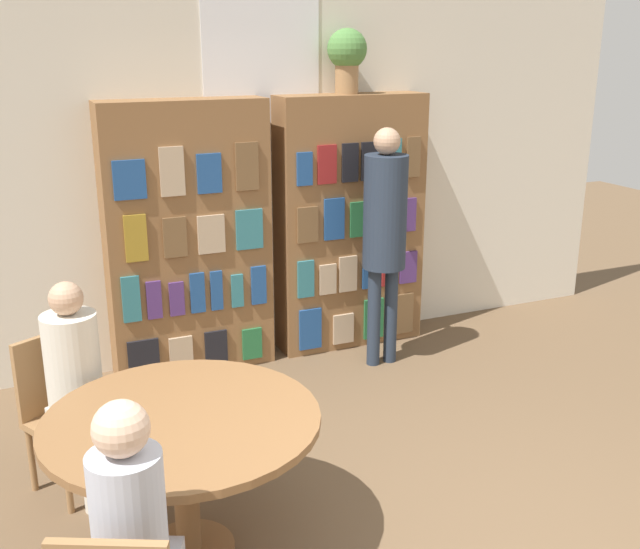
{
  "coord_description": "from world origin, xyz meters",
  "views": [
    {
      "loc": [
        -1.89,
        -2.13,
        2.39
      ],
      "look_at": [
        -0.17,
        1.79,
        1.05
      ],
      "focal_mm": 42.0,
      "sensor_mm": 36.0,
      "label": 1
    }
  ],
  "objects_px": {
    "chair_left_side": "(63,405)",
    "librarian_standing": "(385,222)",
    "bookshelf_right": "(350,224)",
    "flower_vase": "(347,55)",
    "seated_reader_right": "(134,532)",
    "bookshelf_left": "(188,240)",
    "seated_reader_left": "(78,378)",
    "reading_table": "(183,438)"
  },
  "relations": [
    {
      "from": "flower_vase",
      "to": "chair_left_side",
      "type": "bearing_deg",
      "value": -151.19
    },
    {
      "from": "seated_reader_right",
      "to": "librarian_standing",
      "type": "xyz_separation_m",
      "value": [
        2.28,
        2.35,
        0.41
      ]
    },
    {
      "from": "bookshelf_left",
      "to": "reading_table",
      "type": "relative_size",
      "value": 1.56
    },
    {
      "from": "bookshelf_left",
      "to": "flower_vase",
      "type": "xyz_separation_m",
      "value": [
        1.27,
        0.0,
        1.29
      ]
    },
    {
      "from": "seated_reader_left",
      "to": "seated_reader_right",
      "type": "xyz_separation_m",
      "value": [
        0.03,
        -1.43,
        0.01
      ]
    },
    {
      "from": "flower_vase",
      "to": "seated_reader_left",
      "type": "distance_m",
      "value": 3.09
    },
    {
      "from": "seated_reader_left",
      "to": "seated_reader_right",
      "type": "bearing_deg",
      "value": 63.04
    },
    {
      "from": "seated_reader_right",
      "to": "librarian_standing",
      "type": "height_order",
      "value": "librarian_standing"
    },
    {
      "from": "flower_vase",
      "to": "seated_reader_right",
      "type": "distance_m",
      "value": 3.94
    },
    {
      "from": "reading_table",
      "to": "librarian_standing",
      "type": "xyz_separation_m",
      "value": [
        1.93,
        1.63,
        0.49
      ]
    },
    {
      "from": "bookshelf_left",
      "to": "reading_table",
      "type": "height_order",
      "value": "bookshelf_left"
    },
    {
      "from": "librarian_standing",
      "to": "bookshelf_left",
      "type": "bearing_deg",
      "value": 159.57
    },
    {
      "from": "reading_table",
      "to": "seated_reader_right",
      "type": "distance_m",
      "value": 0.81
    },
    {
      "from": "bookshelf_left",
      "to": "seated_reader_left",
      "type": "xyz_separation_m",
      "value": [
        -0.96,
        -1.42,
        -0.31
      ]
    },
    {
      "from": "librarian_standing",
      "to": "reading_table",
      "type": "bearing_deg",
      "value": -139.77
    },
    {
      "from": "reading_table",
      "to": "librarian_standing",
      "type": "height_order",
      "value": "librarian_standing"
    },
    {
      "from": "bookshelf_left",
      "to": "seated_reader_left",
      "type": "relative_size",
      "value": 1.65
    },
    {
      "from": "flower_vase",
      "to": "reading_table",
      "type": "height_order",
      "value": "flower_vase"
    },
    {
      "from": "flower_vase",
      "to": "seated_reader_left",
      "type": "xyz_separation_m",
      "value": [
        -2.23,
        -1.43,
        -1.59
      ]
    },
    {
      "from": "bookshelf_left",
      "to": "bookshelf_right",
      "type": "relative_size",
      "value": 1.0
    },
    {
      "from": "seated_reader_right",
      "to": "librarian_standing",
      "type": "bearing_deg",
      "value": 71.77
    },
    {
      "from": "seated_reader_left",
      "to": "reading_table",
      "type": "bearing_deg",
      "value": 90.0
    },
    {
      "from": "seated_reader_right",
      "to": "chair_left_side",
      "type": "bearing_deg",
      "value": 119.91
    },
    {
      "from": "seated_reader_left",
      "to": "librarian_standing",
      "type": "distance_m",
      "value": 2.52
    },
    {
      "from": "bookshelf_right",
      "to": "seated_reader_right",
      "type": "bearing_deg",
      "value": -128.09
    },
    {
      "from": "flower_vase",
      "to": "reading_table",
      "type": "relative_size",
      "value": 0.37
    },
    {
      "from": "flower_vase",
      "to": "chair_left_side",
      "type": "xyz_separation_m",
      "value": [
        -2.31,
        -1.27,
        -1.81
      ]
    },
    {
      "from": "flower_vase",
      "to": "seated_reader_right",
      "type": "xyz_separation_m",
      "value": [
        -2.2,
        -2.86,
        -1.58
      ]
    },
    {
      "from": "flower_vase",
      "to": "seated_reader_left",
      "type": "bearing_deg",
      "value": -147.38
    },
    {
      "from": "seated_reader_left",
      "to": "librarian_standing",
      "type": "xyz_separation_m",
      "value": [
        2.31,
        0.92,
        0.42
      ]
    },
    {
      "from": "flower_vase",
      "to": "seated_reader_right",
      "type": "height_order",
      "value": "flower_vase"
    },
    {
      "from": "chair_left_side",
      "to": "librarian_standing",
      "type": "bearing_deg",
      "value": 169.56
    },
    {
      "from": "bookshelf_right",
      "to": "flower_vase",
      "type": "relative_size",
      "value": 4.21
    },
    {
      "from": "bookshelf_right",
      "to": "flower_vase",
      "type": "height_order",
      "value": "flower_vase"
    },
    {
      "from": "flower_vase",
      "to": "chair_left_side",
      "type": "relative_size",
      "value": 0.55
    },
    {
      "from": "bookshelf_right",
      "to": "chair_left_side",
      "type": "xyz_separation_m",
      "value": [
        -2.35,
        -1.27,
        -0.52
      ]
    },
    {
      "from": "chair_left_side",
      "to": "librarian_standing",
      "type": "height_order",
      "value": "librarian_standing"
    },
    {
      "from": "reading_table",
      "to": "seated_reader_left",
      "type": "height_order",
      "value": "seated_reader_left"
    },
    {
      "from": "flower_vase",
      "to": "bookshelf_left",
      "type": "bearing_deg",
      "value": -179.8
    },
    {
      "from": "bookshelf_right",
      "to": "librarian_standing",
      "type": "relative_size",
      "value": 1.11
    },
    {
      "from": "seated_reader_left",
      "to": "seated_reader_right",
      "type": "relative_size",
      "value": 0.98
    },
    {
      "from": "bookshelf_left",
      "to": "seated_reader_right",
      "type": "bearing_deg",
      "value": -108.04
    }
  ]
}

